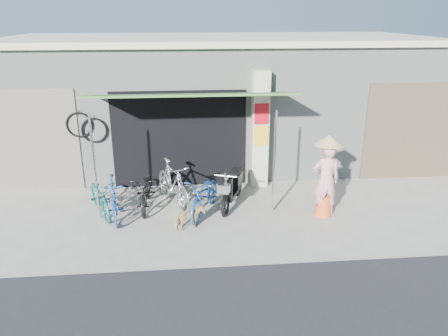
{
  "coord_description": "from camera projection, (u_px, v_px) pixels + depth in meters",
  "views": [
    {
      "loc": [
        -1.06,
        -8.24,
        4.31
      ],
      "look_at": [
        -0.2,
        1.0,
        1.0
      ],
      "focal_mm": 35.0,
      "sensor_mm": 36.0,
      "label": 1
    }
  ],
  "objects": [
    {
      "name": "moped",
      "position": [
        233.0,
        188.0,
        10.22
      ],
      "size": [
        0.78,
        1.66,
        0.98
      ],
      "rotation": [
        0.0,
        0.0,
        -0.36
      ],
      "color": "black",
      "rests_on": "ground"
    },
    {
      "name": "bike_silver",
      "position": [
        173.0,
        183.0,
        10.2
      ],
      "size": [
        1.19,
        1.86,
        1.09
      ],
      "primitive_type": "imported",
      "rotation": [
        0.0,
        0.0,
        0.41
      ],
      "color": "silver",
      "rests_on": "ground"
    },
    {
      "name": "ground",
      "position": [
        238.0,
        228.0,
        9.27
      ],
      "size": [
        80.0,
        80.0,
        0.0
      ],
      "primitive_type": "plane",
      "color": "#AEA79D",
      "rests_on": "ground"
    },
    {
      "name": "bike_blue",
      "position": [
        113.0,
        199.0,
        9.56
      ],
      "size": [
        0.73,
        1.61,
        0.93
      ],
      "primitive_type": "imported",
      "rotation": [
        0.0,
        0.0,
        0.19
      ],
      "color": "#21489A",
      "rests_on": "ground"
    },
    {
      "name": "shop_pillar",
      "position": [
        260.0,
        129.0,
        11.14
      ],
      "size": [
        0.42,
        0.44,
        3.0
      ],
      "color": "#BFB7A3",
      "rests_on": "ground"
    },
    {
      "name": "neighbour_left",
      "position": [
        26.0,
        141.0,
        10.83
      ],
      "size": [
        2.6,
        0.06,
        2.6
      ],
      "primitive_type": "cube",
      "color": "#6B665B",
      "rests_on": "ground"
    },
    {
      "name": "nun",
      "position": [
        326.0,
        177.0,
        9.56
      ],
      "size": [
        0.64,
        0.64,
        1.87
      ],
      "rotation": [
        0.0,
        0.0,
        3.14
      ],
      "color": "#D38E99",
      "rests_on": "ground"
    },
    {
      "name": "street_dog",
      "position": [
        190.0,
        218.0,
        9.09
      ],
      "size": [
        0.69,
        0.49,
        0.53
      ],
      "primitive_type": "imported",
      "rotation": [
        0.0,
        0.0,
        1.95
      ],
      "color": "tan",
      "rests_on": "ground"
    },
    {
      "name": "bike_teal",
      "position": [
        100.0,
        196.0,
        9.8
      ],
      "size": [
        1.16,
        1.72,
        0.85
      ],
      "primitive_type": "imported",
      "rotation": [
        0.0,
        0.0,
        0.4
      ],
      "color": "#186C5B",
      "rests_on": "ground"
    },
    {
      "name": "neighbour_right",
      "position": [
        411.0,
        132.0,
        11.7
      ],
      "size": [
        2.6,
        0.06,
        2.6
      ],
      "primitive_type": "cube",
      "color": "brown",
      "rests_on": "ground"
    },
    {
      "name": "awning",
      "position": [
        191.0,
        97.0,
        9.87
      ],
      "size": [
        4.6,
        1.88,
        2.72
      ],
      "color": "#39602B",
      "rests_on": "ground"
    },
    {
      "name": "bicycle_shop",
      "position": [
        218.0,
        98.0,
        13.43
      ],
      "size": [
        12.3,
        5.3,
        3.66
      ],
      "color": "#969B93",
      "rests_on": "ground"
    },
    {
      "name": "bike_black",
      "position": [
        146.0,
        191.0,
        10.08
      ],
      "size": [
        0.6,
        1.63,
        0.85
      ],
      "primitive_type": "imported",
      "rotation": [
        0.0,
        0.0,
        -0.02
      ],
      "color": "black",
      "rests_on": "ground"
    },
    {
      "name": "bike_navy",
      "position": [
        205.0,
        195.0,
        9.76
      ],
      "size": [
        1.19,
        1.85,
        0.92
      ],
      "primitive_type": "imported",
      "rotation": [
        0.0,
        0.0,
        -0.37
      ],
      "color": "#224C9E",
      "rests_on": "ground"
    }
  ]
}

